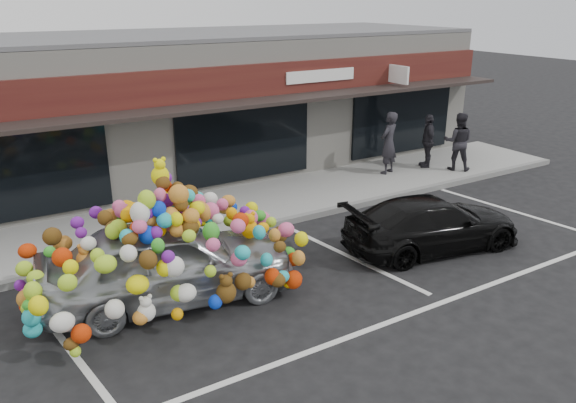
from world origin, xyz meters
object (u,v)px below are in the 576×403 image
toy_car (168,252)px  pedestrian_c (428,141)px  pedestrian_a (389,143)px  black_sedan (432,224)px  pedestrian_b (458,142)px

toy_car → pedestrian_c: size_ratio=3.01×
pedestrian_a → pedestrian_c: pedestrian_a is taller
pedestrian_c → pedestrian_a: bearing=-62.8°
black_sedan → pedestrian_a: bearing=-20.3°
black_sedan → pedestrian_a: pedestrian_a is taller
black_sedan → pedestrian_b: (4.78, 3.73, 0.47)m
toy_car → pedestrian_a: size_ratio=2.66×
pedestrian_a → pedestrian_b: pedestrian_a is taller
toy_car → pedestrian_c: (10.01, 3.60, 0.04)m
toy_car → black_sedan: (5.80, -0.89, -0.37)m
toy_car → pedestrian_b: toy_car is taller
pedestrian_a → pedestrian_c: 1.57m
toy_car → pedestrian_c: 10.64m
toy_car → pedestrian_b: size_ratio=2.82×
pedestrian_a → pedestrian_c: bearing=155.9°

